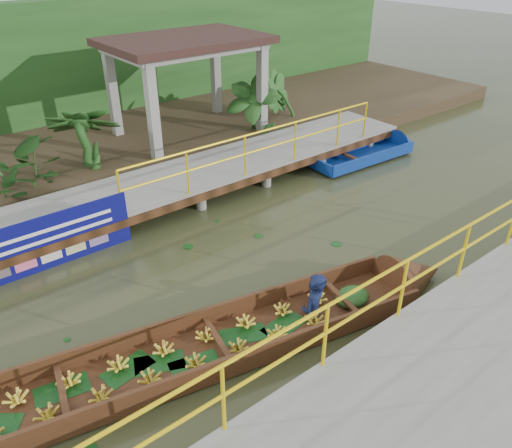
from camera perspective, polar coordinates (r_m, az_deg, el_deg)
ground at (r=9.52m, az=-2.36°, el=-6.00°), size 80.00×80.00×0.00m
land_strip at (r=15.44m, az=-19.36°, el=7.93°), size 30.00×8.00×0.45m
far_dock at (r=11.85m, az=-12.27°, el=3.70°), size 16.00×2.06×1.66m
near_dock at (r=7.90m, az=23.26°, el=-15.13°), size 18.00×2.40×1.73m
pavilion at (r=14.88m, az=-8.06°, el=18.98°), size 4.40×3.00×3.00m
foliage_backdrop at (r=17.25m, az=-23.52°, el=15.62°), size 30.00×0.80×4.00m
vendor_boat at (r=7.69m, az=-10.94°, el=-15.19°), size 11.29×3.42×2.07m
moored_blue_boat at (r=15.33m, az=14.35°, el=8.30°), size 3.79×1.19×0.89m
blue_banner at (r=10.23m, az=-23.63°, el=-2.28°), size 3.65×0.04×1.14m
tropical_plants at (r=12.97m, az=-18.91°, el=8.57°), size 14.20×1.20×1.50m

